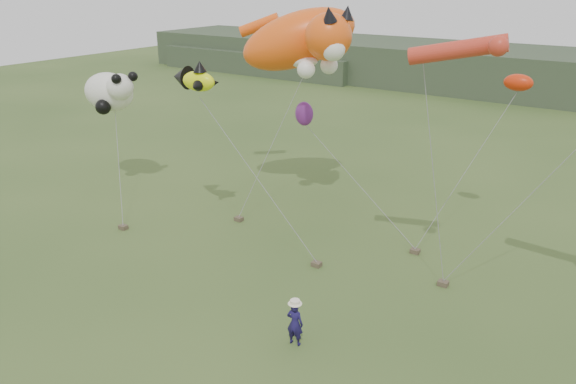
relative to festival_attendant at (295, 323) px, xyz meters
The scene contains 8 objects.
ground 2.18m from the festival_attendant, behind, with size 120.00×120.00×0.00m, color #385123.
headland 45.24m from the festival_attendant, 96.54° to the left, with size 90.00×13.00×4.00m.
festival_attendant is the anchor object (origin of this frame).
sandbag_anchors 6.46m from the festival_attendant, 121.91° to the left, with size 13.91×5.43×0.19m.
cat_kite 13.46m from the festival_attendant, 121.55° to the left, with size 7.10×5.24×3.93m.
fish_kite 11.12m from the festival_attendant, 150.13° to the left, with size 2.51×1.69×1.30m.
panda_kite 16.98m from the festival_attendant, 158.04° to the left, with size 3.42×2.21×2.13m.
misc_kites 12.25m from the festival_attendant, 103.94° to the left, with size 10.62×1.44×3.29m.
Camera 1 is at (9.98, -12.30, 10.59)m, focal length 35.00 mm.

